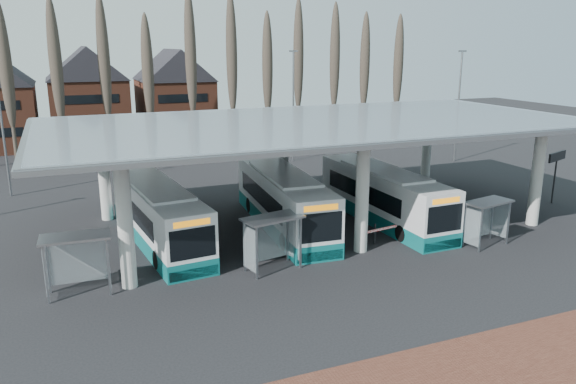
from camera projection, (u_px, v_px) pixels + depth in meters
name	position (u px, v px, depth m)	size (l,w,h in m)	color
ground	(385.00, 267.00, 27.80)	(140.00, 140.00, 0.00)	black
station_canopy	(318.00, 131.00, 33.50)	(32.00, 16.00, 6.34)	beige
poplar_row	(210.00, 64.00, 55.06)	(45.10, 1.10, 14.50)	#473D33
townhouse_row	(40.00, 90.00, 59.84)	(36.80, 10.30, 12.25)	brown
lamp_post_a	(2.00, 123.00, 39.49)	(0.80, 0.16, 10.17)	slate
lamp_post_b	(293.00, 104.00, 51.89)	(0.80, 0.16, 10.17)	slate
lamp_post_c	(458.00, 104.00, 51.66)	(0.80, 0.16, 10.17)	slate
bus_0	(158.00, 215.00, 31.02)	(3.67, 12.04, 3.29)	silver
bus_1	(283.00, 201.00, 33.66)	(3.50, 12.40, 3.40)	silver
bus_2	(383.00, 196.00, 34.89)	(2.73, 11.90, 3.30)	silver
shelter_0	(76.00, 251.00, 24.49)	(3.01, 1.62, 2.72)	gray
shelter_1	(271.00, 231.00, 27.15)	(3.14, 2.01, 2.70)	gray
shelter_2	(485.00, 213.00, 30.51)	(2.93, 1.85, 2.53)	gray
info_sign_1	(557.00, 160.00, 38.29)	(2.32, 0.96, 3.61)	black
barrier	(379.00, 230.00, 30.52)	(2.30, 0.82, 1.16)	black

